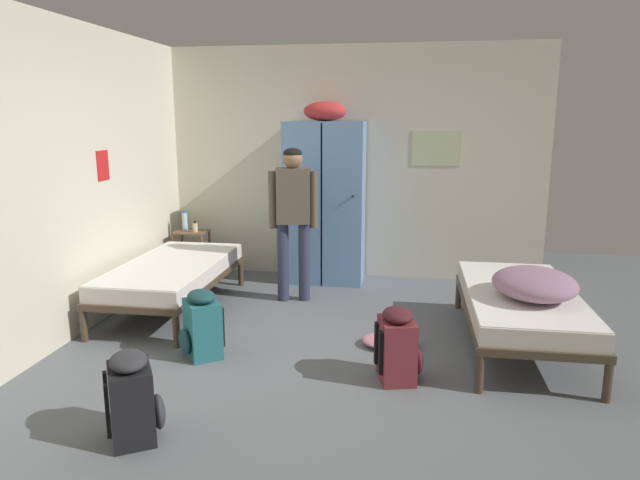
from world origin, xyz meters
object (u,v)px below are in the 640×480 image
person_traveler (293,210)px  bedding_heap (534,283)px  bed_left_rear (172,273)px  backpack_teal (201,325)px  lotion_bottle (195,227)px  clothes_pile_pink (391,341)px  locker_bank (325,199)px  bed_right (520,303)px  water_bottle (185,221)px  backpack_maroon (398,346)px  shelf_unit (192,249)px  backpack_black (133,398)px

person_traveler → bedding_heap: bearing=-27.0°
bed_left_rear → backpack_teal: backpack_teal is taller
person_traveler → lotion_bottle: size_ratio=12.03×
bed_left_rear → clothes_pile_pink: (2.19, -0.61, -0.34)m
locker_bank → bed_right: bearing=-41.7°
bedding_heap → clothes_pile_pink: size_ratio=1.58×
water_bottle → backpack_maroon: (2.59, -2.40, -0.42)m
bedding_heap → water_bottle: 4.06m
bedding_heap → bed_right: bearing=106.6°
locker_bank → person_traveler: locker_bank is taller
bedding_heap → backpack_maroon: 1.26m
water_bottle → person_traveler: bearing=-25.1°
locker_bank → bedding_heap: bearing=-43.9°
lotion_bottle → backpack_maroon: size_ratio=0.24×
shelf_unit → backpack_teal: size_ratio=1.04×
lotion_bottle → backpack_teal: (0.87, -2.16, -0.37)m
lotion_bottle → backpack_teal: lotion_bottle is taller
bed_left_rear → bed_right: size_ratio=1.00×
backpack_black → bed_right: bearing=36.1°
backpack_black → water_bottle: bearing=107.1°
lotion_bottle → shelf_unit: bearing=150.3°
lotion_bottle → backpack_maroon: (2.44, -2.34, -0.37)m
backpack_teal → backpack_maroon: bearing=-6.7°
bedding_heap → water_bottle: (-3.64, 1.79, 0.08)m
bed_right → backpack_black: bearing=-143.9°
shelf_unit → water_bottle: size_ratio=2.34×
lotion_bottle → locker_bank: bearing=6.0°
bed_right → lotion_bottle: 3.77m
shelf_unit → water_bottle: (-0.08, 0.02, 0.34)m
bed_right → backpack_maroon: 1.28m
person_traveler → backpack_teal: (-0.44, -1.54, -0.70)m
shelf_unit → bed_right: bearing=-24.3°
bed_left_rear → water_bottle: 1.25m
bed_right → bedding_heap: (0.06, -0.19, 0.22)m
locker_bank → person_traveler: size_ratio=1.30×
shelf_unit → clothes_pile_pink: 3.02m
person_traveler → backpack_black: size_ratio=2.90×
water_bottle → backpack_black: 3.63m
bed_left_rear → backpack_teal: 1.26m
bed_right → water_bottle: size_ratio=7.81×
bedding_heap → backpack_maroon: size_ratio=1.38×
bed_left_rear → backpack_black: bearing=-72.2°
lotion_bottle → bed_left_rear: bearing=-80.8°
bed_left_rear → water_bottle: (-0.33, 1.17, 0.30)m
water_bottle → lotion_bottle: size_ratio=1.84×
shelf_unit → backpack_maroon: (2.51, -2.38, -0.09)m
backpack_maroon → bed_right: bearing=39.1°
bed_right → clothes_pile_pink: bearing=-170.3°
backpack_maroon → clothes_pile_pink: backpack_maroon is taller
lotion_bottle → person_traveler: bearing=-25.4°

